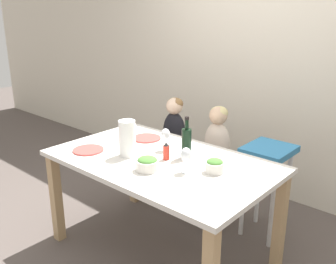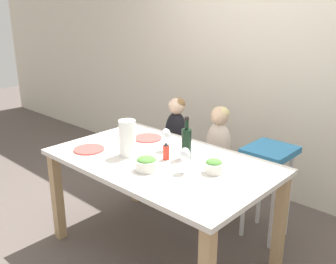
# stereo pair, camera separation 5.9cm
# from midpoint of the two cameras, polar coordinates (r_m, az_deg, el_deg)

# --- Properties ---
(ground_plane) EXTENTS (14.00, 14.00, 0.00)m
(ground_plane) POSITION_cam_midpoint_polar(r_m,az_deg,el_deg) (3.00, -1.54, -17.64)
(ground_plane) COLOR #564C47
(wall_back) EXTENTS (10.00, 0.06, 2.70)m
(wall_back) POSITION_cam_midpoint_polar(r_m,az_deg,el_deg) (3.64, 14.19, 11.29)
(wall_back) COLOR beige
(wall_back) RESTS_ON ground_plane
(dining_table) EXTENTS (1.57, 0.95, 0.76)m
(dining_table) POSITION_cam_midpoint_polar(r_m,az_deg,el_deg) (2.66, -1.66, -6.05)
(dining_table) COLOR silver
(dining_table) RESTS_ON ground_plane
(chair_far_left) EXTENTS (0.39, 0.44, 0.47)m
(chair_far_left) POSITION_cam_midpoint_polar(r_m,az_deg,el_deg) (3.56, 0.47, -4.14)
(chair_far_left) COLOR silver
(chair_far_left) RESTS_ON ground_plane
(chair_far_center) EXTENTS (0.39, 0.44, 0.47)m
(chair_far_center) POSITION_cam_midpoint_polar(r_m,az_deg,el_deg) (3.30, 6.79, -6.19)
(chair_far_center) COLOR silver
(chair_far_center) RESTS_ON ground_plane
(chair_right_highchair) EXTENTS (0.34, 0.37, 0.76)m
(chair_right_highchair) POSITION_cam_midpoint_polar(r_m,az_deg,el_deg) (3.00, 14.39, -5.17)
(chair_right_highchair) COLOR silver
(chair_right_highchair) RESTS_ON ground_plane
(person_child_left) EXTENTS (0.24, 0.16, 0.52)m
(person_child_left) POSITION_cam_midpoint_polar(r_m,az_deg,el_deg) (3.45, 0.49, 1.12)
(person_child_left) COLOR black
(person_child_left) RESTS_ON chair_far_left
(person_child_center) EXTENTS (0.24, 0.16, 0.52)m
(person_child_center) POSITION_cam_midpoint_polar(r_m,az_deg,el_deg) (3.17, 7.03, -0.56)
(person_child_center) COLOR beige
(person_child_center) RESTS_ON chair_far_center
(wine_bottle) EXTENTS (0.07, 0.07, 0.30)m
(wine_bottle) POSITION_cam_midpoint_polar(r_m,az_deg,el_deg) (2.61, 2.19, -1.53)
(wine_bottle) COLOR black
(wine_bottle) RESTS_ON dining_table
(paper_towel_roll) EXTENTS (0.12, 0.12, 0.26)m
(paper_towel_roll) POSITION_cam_midpoint_polar(r_m,az_deg,el_deg) (2.65, -6.85, -0.98)
(paper_towel_roll) COLOR white
(paper_towel_roll) RESTS_ON dining_table
(wine_glass_near) EXTENTS (0.07, 0.07, 0.17)m
(wine_glass_near) POSITION_cam_midpoint_polar(r_m,az_deg,el_deg) (2.37, 2.05, -3.57)
(wine_glass_near) COLOR white
(wine_glass_near) RESTS_ON dining_table
(wine_glass_far) EXTENTS (0.07, 0.07, 0.17)m
(wine_glass_far) POSITION_cam_midpoint_polar(r_m,az_deg,el_deg) (2.74, -0.99, -0.51)
(wine_glass_far) COLOR white
(wine_glass_far) RESTS_ON dining_table
(salad_bowl_large) EXTENTS (0.15, 0.15, 0.09)m
(salad_bowl_large) POSITION_cam_midpoint_polar(r_m,az_deg,el_deg) (2.43, -3.86, -4.82)
(salad_bowl_large) COLOR silver
(salad_bowl_large) RESTS_ON dining_table
(salad_bowl_small) EXTENTS (0.12, 0.12, 0.09)m
(salad_bowl_small) POSITION_cam_midpoint_polar(r_m,az_deg,el_deg) (2.41, 6.43, -5.11)
(salad_bowl_small) COLOR silver
(salad_bowl_small) RESTS_ON dining_table
(dinner_plate_front_left) EXTENTS (0.23, 0.23, 0.01)m
(dinner_plate_front_left) POSITION_cam_midpoint_polar(r_m,az_deg,el_deg) (2.84, -12.64, -2.69)
(dinner_plate_front_left) COLOR #D14C47
(dinner_plate_front_left) RESTS_ON dining_table
(dinner_plate_back_left) EXTENTS (0.23, 0.23, 0.01)m
(dinner_plate_back_left) POSITION_cam_midpoint_polar(r_m,az_deg,el_deg) (3.03, -3.83, -0.94)
(dinner_plate_back_left) COLOR #D14C47
(dinner_plate_back_left) RESTS_ON dining_table
(condiment_bottle_hot_sauce) EXTENTS (0.05, 0.05, 0.12)m
(condiment_bottle_hot_sauce) POSITION_cam_midpoint_polar(r_m,az_deg,el_deg) (2.59, -0.92, -2.99)
(condiment_bottle_hot_sauce) COLOR red
(condiment_bottle_hot_sauce) RESTS_ON dining_table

